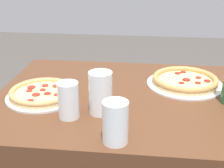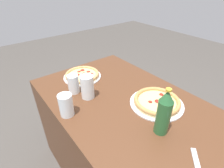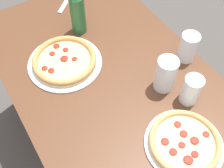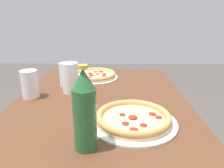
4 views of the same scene
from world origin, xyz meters
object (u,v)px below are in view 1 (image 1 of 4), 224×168
pizza_pepperoni (42,93)px  glass_mango_juice (115,124)px  glass_cola (68,102)px  pizza_salami (185,81)px  glass_orange_juice (101,94)px

pizza_pepperoni → glass_mango_juice: bearing=-41.3°
glass_cola → glass_mango_juice: glass_mango_juice is taller
pizza_salami → glass_cola: 0.54m
glass_cola → glass_mango_juice: size_ratio=0.96×
pizza_pepperoni → glass_orange_juice: size_ratio=1.85×
pizza_pepperoni → glass_orange_juice: (0.24, -0.10, 0.05)m
glass_orange_juice → glass_mango_juice: size_ratio=1.16×
pizza_salami → glass_orange_juice: (-0.32, -0.29, 0.05)m
pizza_pepperoni → glass_orange_juice: bearing=-21.9°
glass_cola → glass_mango_juice: 0.22m
pizza_salami → glass_orange_juice: size_ratio=2.11×
pizza_salami → glass_cola: bearing=-142.0°
pizza_pepperoni → glass_cola: glass_cola is taller
glass_cola → pizza_salami: bearing=38.0°
pizza_pepperoni → glass_mango_juice: size_ratio=2.14×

